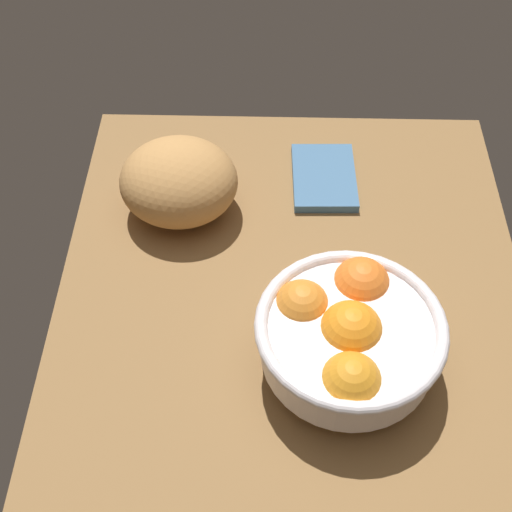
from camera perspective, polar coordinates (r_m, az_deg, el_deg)
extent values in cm
cube|color=olive|center=(96.65, 2.81, -2.82)|extent=(69.25, 61.94, 3.00)
cylinder|color=white|center=(87.99, 7.14, -8.17)|extent=(8.44, 8.44, 2.51)
cylinder|color=white|center=(84.52, 7.41, -6.70)|extent=(20.59, 20.59, 5.76)
torus|color=white|center=(82.14, 7.61, -5.61)|extent=(22.19, 22.19, 1.60)
sphere|color=orange|center=(83.20, 7.54, -6.08)|extent=(7.56, 7.56, 7.56)
sphere|color=orange|center=(79.80, 7.55, -10.05)|extent=(7.07, 7.07, 7.07)
sphere|color=orange|center=(84.84, 3.66, -4.12)|extent=(6.78, 6.78, 6.78)
sphere|color=orange|center=(87.38, 8.35, -2.39)|extent=(7.23, 7.23, 7.23)
ellipsoid|color=tan|center=(101.03, -6.19, 5.93)|extent=(15.21, 16.65, 11.01)
cube|color=teal|center=(108.44, 5.45, 6.27)|extent=(13.67, 9.70, 1.42)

